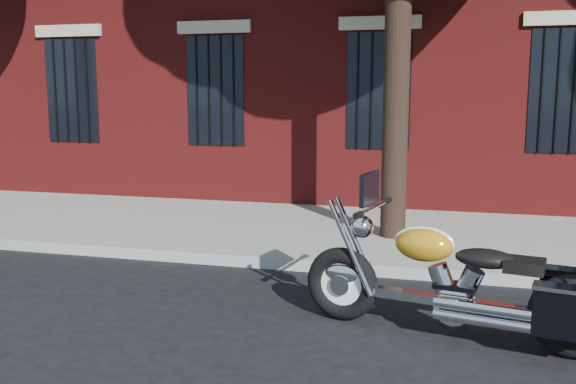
# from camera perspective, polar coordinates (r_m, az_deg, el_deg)

# --- Properties ---
(ground) EXTENTS (120.00, 120.00, 0.00)m
(ground) POSITION_cam_1_polar(r_m,az_deg,el_deg) (6.71, 2.46, -10.38)
(ground) COLOR black
(ground) RESTS_ON ground
(curb) EXTENTS (40.00, 0.16, 0.15)m
(curb) POSITION_cam_1_polar(r_m,az_deg,el_deg) (7.98, 4.58, -6.64)
(curb) COLOR gray
(curb) RESTS_ON ground
(sidewalk) EXTENTS (40.00, 3.60, 0.15)m
(sidewalk) POSITION_cam_1_polar(r_m,az_deg,el_deg) (9.78, 6.53, -3.71)
(sidewalk) COLOR gray
(sidewalk) RESTS_ON ground
(motorcycle) EXTENTS (2.80, 1.20, 1.47)m
(motorcycle) POSITION_cam_1_polar(r_m,az_deg,el_deg) (5.97, 15.51, -8.19)
(motorcycle) COLOR black
(motorcycle) RESTS_ON ground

